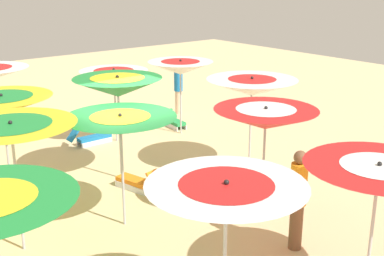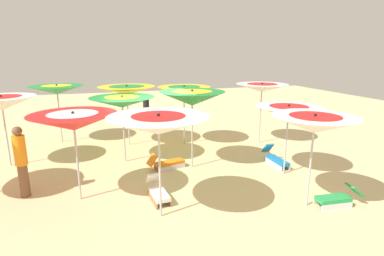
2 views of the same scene
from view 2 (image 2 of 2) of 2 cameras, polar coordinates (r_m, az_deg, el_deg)
ground at (r=10.33m, az=-7.94°, el=-7.09°), size 39.41×39.41×0.04m
beach_umbrella_0 at (r=13.59m, az=-23.91°, el=6.55°), size 2.13×2.13×2.42m
beach_umbrella_1 at (r=11.43m, az=-32.00°, el=3.98°), size 2.06×2.06×2.37m
beach_umbrella_3 at (r=12.28m, az=-12.07°, el=6.89°), size 2.22×2.22×2.44m
beach_umbrella_4 at (r=10.38m, az=-12.89°, el=4.74°), size 2.14×2.14×2.30m
beach_umbrella_5 at (r=7.92m, az=-21.24°, el=1.12°), size 2.08×2.08×2.30m
beach_umbrella_6 at (r=12.10m, az=-1.50°, el=6.88°), size 2.09×2.09×2.41m
beach_umbrella_7 at (r=9.56m, az=0.04°, el=5.60°), size 2.07×2.07×2.55m
beach_umbrella_8 at (r=6.57m, az=-6.26°, el=0.60°), size 2.20×2.20×2.42m
beach_umbrella_9 at (r=12.60m, az=12.91°, el=7.33°), size 2.06×2.06×2.50m
beach_umbrella_10 at (r=9.49m, az=17.56°, el=2.95°), size 1.97×1.97×2.19m
beach_umbrella_11 at (r=7.59m, az=21.88°, el=0.70°), size 1.97×1.97×2.32m
lounger_0 at (r=8.46m, az=25.39°, el=-11.75°), size 0.46×1.19×0.53m
lounger_1 at (r=9.94m, az=-4.66°, el=-6.54°), size 0.64×1.28×0.58m
lounger_2 at (r=10.63m, az=15.40°, el=-5.61°), size 1.32×0.33×0.61m
lounger_3 at (r=8.00m, az=-6.30°, el=-11.79°), size 1.14×0.47×0.59m
beachgoer_1 at (r=15.30m, az=-8.53°, el=3.22°), size 0.30×0.30×1.63m
beachgoer_2 at (r=8.95m, az=-29.27°, el=-5.26°), size 0.30×0.30×1.88m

